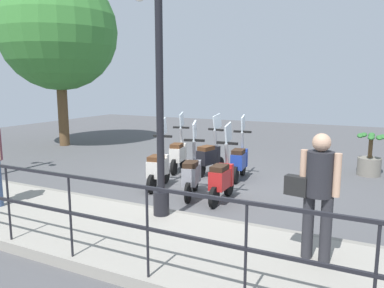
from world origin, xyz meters
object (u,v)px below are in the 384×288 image
object	(u,v)px
scooter_near_2	(158,167)
scooter_far_2	(178,153)
potted_palm	(370,158)
scooter_near_0	(222,178)
lamp_post_near	(160,108)
pedestrian_with_bag	(317,187)
tree_large	(58,32)
scooter_far_1	(209,156)
scooter_near_1	(192,174)
scooter_far_0	(239,160)

from	to	relation	value
scooter_near_2	scooter_far_2	world-z (taller)	same
potted_palm	scooter_near_0	distance (m)	4.41
lamp_post_near	pedestrian_with_bag	distance (m)	2.71
scooter_near_2	pedestrian_with_bag	bearing A→B (deg)	-131.79
lamp_post_near	tree_large	size ratio (longest dim) A/B	0.65
potted_palm	scooter_far_1	size ratio (longest dim) A/B	0.69
pedestrian_with_bag	potted_palm	bearing A→B (deg)	4.57
lamp_post_near	tree_large	distance (m)	9.06
scooter_near_2	scooter_near_1	bearing A→B (deg)	-113.09
scooter_far_1	scooter_far_0	bearing A→B (deg)	-83.70
scooter_near_0	scooter_far_1	distance (m)	2.15
potted_palm	scooter_near_0	bearing A→B (deg)	144.94
scooter_near_1	scooter_far_1	bearing A→B (deg)	-3.27
pedestrian_with_bag	lamp_post_near	bearing A→B (deg)	88.09
pedestrian_with_bag	scooter_far_2	xyz separation A→B (m)	(3.86, 4.03, -0.60)
potted_palm	scooter_near_1	distance (m)	4.81
lamp_post_near	potted_palm	bearing A→B (deg)	-30.42
tree_large	scooter_far_0	size ratio (longest dim) A/B	4.00
potted_palm	scooter_near_1	bearing A→B (deg)	138.05
scooter_near_0	scooter_near_1	distance (m)	0.68
scooter_near_1	scooter_far_2	bearing A→B (deg)	19.68
scooter_near_1	scooter_far_1	distance (m)	1.86
scooter_near_0	scooter_far_0	xyz separation A→B (m)	(1.77, 0.26, 0.00)
tree_large	scooter_near_1	distance (m)	8.62
lamp_post_near	scooter_near_0	world-z (taller)	lamp_post_near
scooter_far_0	scooter_far_2	xyz separation A→B (m)	(0.07, 1.72, 0.00)
lamp_post_near	scooter_near_1	world-z (taller)	lamp_post_near
scooter_near_2	scooter_far_0	distance (m)	2.03
potted_palm	scooter_far_0	size ratio (longest dim) A/B	0.69
lamp_post_near	tree_large	world-z (taller)	tree_large
tree_large	scooter_near_2	size ratio (longest dim) A/B	4.00
potted_palm	scooter_near_2	world-z (taller)	scooter_near_2
lamp_post_near	scooter_near_1	xyz separation A→B (m)	(1.55, 0.21, -1.44)
potted_palm	scooter_near_0	size ratio (longest dim) A/B	0.69
tree_large	scooter_far_0	distance (m)	8.44
pedestrian_with_bag	scooter_far_2	bearing A→B (deg)	55.69
scooter_far_0	tree_large	bearing A→B (deg)	69.70
pedestrian_with_bag	potted_palm	world-z (taller)	pedestrian_with_bag
scooter_near_0	scooter_near_2	xyz separation A→B (m)	(0.26, 1.61, 0.00)
tree_large	scooter_far_2	size ratio (longest dim) A/B	4.00
lamp_post_near	potted_palm	xyz separation A→B (m)	(5.12, -3.01, -1.48)
scooter_far_1	scooter_far_2	bearing A→B (deg)	101.85
scooter_near_0	scooter_near_2	world-z (taller)	same
tree_large	scooter_far_0	bearing A→B (deg)	-103.23
scooter_far_0	scooter_far_1	xyz separation A→B (m)	(0.08, 0.83, 0.00)
scooter_near_2	scooter_far_2	distance (m)	1.63
scooter_near_1	scooter_far_1	world-z (taller)	same
pedestrian_with_bag	scooter_far_1	size ratio (longest dim) A/B	1.03
pedestrian_with_bag	scooter_near_2	size ratio (longest dim) A/B	1.03
scooter_near_2	scooter_far_1	xyz separation A→B (m)	(1.59, -0.52, 0.00)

